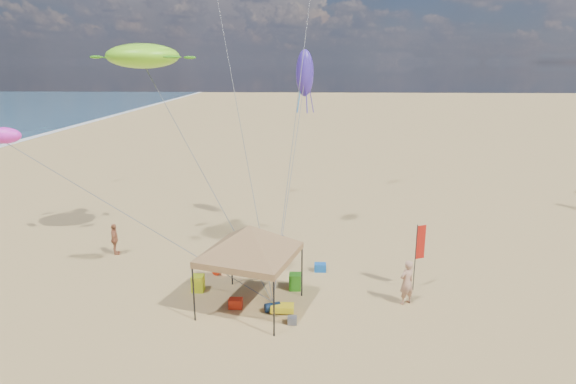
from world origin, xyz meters
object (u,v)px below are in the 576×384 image
Objects in this scene: feather_flag at (419,246)px; person_far_a at (115,239)px; person_near_a at (407,282)px; beach_cart at (282,308)px; person_near_b at (282,252)px; cooler_blue at (320,267)px; person_near_c at (249,260)px; canopy_tent at (249,229)px; cooler_red at (236,303)px; chair_yellow at (198,283)px; chair_green at (295,282)px.

feather_flag reaches higher than person_far_a.
feather_flag is 1.58× the size of person_near_a.
person_near_b is at bearing 93.23° from beach_cart.
feather_flag reaches higher than cooler_blue.
feather_flag reaches higher than person_near_c.
canopy_tent is 7.28m from feather_flag.
person_near_b reaches higher than cooler_red.
beach_cart is (1.27, -0.35, -3.13)m from canopy_tent.
cooler_red is 2.28m from chair_yellow.
chair_yellow is (-5.24, -2.23, 0.16)m from cooler_blue.
person_near_a is (6.20, 0.61, -2.39)m from canopy_tent.
person_near_a is 1.15× the size of person_far_a.
person_near_a reaches higher than chair_green.
canopy_tent reaches higher than person_near_a.
canopy_tent reaches higher than chair_yellow.
cooler_red is 8.65m from person_far_a.
chair_green is (-1.12, -1.87, 0.16)m from cooler_blue.
person_near_b is (3.46, 2.44, 0.48)m from chair_yellow.
person_near_b is (-5.16, 3.14, -0.10)m from person_near_a.
cooler_red is at bearing -174.81° from canopy_tent.
person_near_c is at bearing 86.57° from cooler_red.
chair_yellow is 2.56m from person_near_c.
chair_yellow is at bearing 155.77° from beach_cart.
chair_green is 0.78× the size of beach_cart.
feather_flag is 4.22× the size of chair_yellow.
person_far_a reaches higher than cooler_blue.
chair_green reaches higher than cooler_blue.
person_near_a is (-0.70, -1.28, -1.04)m from feather_flag.
feather_flag is at bearing 14.53° from cooler_red.
beach_cart is at bearing -18.73° from person_near_a.
person_near_a is at bearing -75.41° from person_near_b.
canopy_tent reaches higher than feather_flag.
cooler_blue is at bearing -178.48° from person_near_c.
cooler_blue is 10.48m from person_far_a.
chair_green is at bearing -177.54° from feather_flag.
cooler_red is 4.96m from cooler_blue.
person_near_b reaches higher than cooler_blue.
chair_yellow is at bearing -156.97° from cooler_blue.
chair_yellow reaches higher than beach_cart.
chair_green is 0.43× the size of person_far_a.
canopy_tent is at bearing 88.37° from person_near_c.
person_near_a reaches higher than cooler_blue.
person_near_c is at bearing -48.53° from person_near_a.
chair_green is (1.70, 1.67, -2.98)m from canopy_tent.
beach_cart is 0.54× the size of person_near_b.
chair_green is 1.00× the size of chair_yellow.
person_far_a is at bearing -27.66° from person_near_c.
person_near_a reaches higher than person_near_b.
feather_flag is at bearing 15.32° from canopy_tent.
chair_yellow is 0.43× the size of person_far_a.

